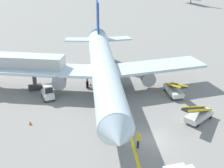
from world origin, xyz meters
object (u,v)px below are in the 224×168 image
(safety_cone_wingtip_left, at_px, (46,92))
(safety_cone_wingtip_right, at_px, (91,84))
(belt_loader_forward_hold, at_px, (174,90))
(airliner, at_px, (104,68))
(safety_cone_tail_area, at_px, (170,83))
(baggage_tug_near_wing, at_px, (48,93))
(jet_bridge, at_px, (11,64))
(safety_cone_nose_right, at_px, (30,123))
(belt_loader_aft_hold, at_px, (199,115))
(safety_cone_nose_left, at_px, (108,111))
(ground_crew_marshaller, at_px, (138,140))

(safety_cone_wingtip_left, distance_m, safety_cone_wingtip_right, 6.36)
(belt_loader_forward_hold, bearing_deg, airliner, 151.20)
(belt_loader_forward_hold, relative_size, safety_cone_tail_area, 11.71)
(baggage_tug_near_wing, bearing_deg, jet_bridge, 125.75)
(safety_cone_tail_area, bearing_deg, safety_cone_nose_right, -168.16)
(airliner, bearing_deg, baggage_tug_near_wing, 178.67)
(airliner, relative_size, jet_bridge, 2.78)
(baggage_tug_near_wing, xyz_separation_m, belt_loader_aft_hold, (14.73, -11.49, -0.15))
(belt_loader_forward_hold, height_order, safety_cone_nose_left, belt_loader_forward_hold)
(safety_cone_nose_left, xyz_separation_m, safety_cone_tail_area, (11.27, 4.79, 0.00))
(jet_bridge, xyz_separation_m, safety_cone_wingtip_right, (10.27, -3.10, -3.32))
(belt_loader_forward_hold, xyz_separation_m, safety_cone_wingtip_left, (-15.71, 6.67, -0.56))
(safety_cone_nose_right, distance_m, safety_cone_wingtip_left, 8.17)
(safety_cone_nose_right, bearing_deg, belt_loader_aft_hold, -18.33)
(airliner, xyz_separation_m, safety_cone_nose_right, (-10.48, -5.45, -3.20))
(belt_loader_aft_hold, bearing_deg, safety_cone_tail_area, 76.32)
(jet_bridge, xyz_separation_m, baggage_tug_near_wing, (3.88, -5.40, -2.62))
(safety_cone_nose_right, bearing_deg, safety_cone_nose_left, -3.67)
(jet_bridge, xyz_separation_m, safety_cone_nose_right, (0.92, -11.02, -3.32))
(safety_cone_nose_left, bearing_deg, baggage_tug_near_wing, 133.65)
(safety_cone_tail_area, bearing_deg, jet_bridge, 162.12)
(belt_loader_forward_hold, distance_m, belt_loader_aft_hold, 6.87)
(belt_loader_aft_hold, height_order, safety_cone_tail_area, belt_loader_aft_hold)
(baggage_tug_near_wing, height_order, safety_cone_wingtip_left, baggage_tug_near_wing)
(belt_loader_forward_hold, height_order, safety_cone_wingtip_right, belt_loader_forward_hold)
(belt_loader_aft_hold, height_order, safety_cone_wingtip_right, belt_loader_aft_hold)
(airliner, height_order, ground_crew_marshaller, airliner)
(safety_cone_wingtip_left, bearing_deg, safety_cone_nose_right, -111.53)
(ground_crew_marshaller, relative_size, safety_cone_nose_right, 3.86)
(safety_cone_nose_left, xyz_separation_m, safety_cone_nose_right, (-8.87, 0.57, 0.00))
(ground_crew_marshaller, bearing_deg, safety_cone_wingtip_left, 111.46)
(airliner, relative_size, safety_cone_wingtip_right, 79.06)
(belt_loader_aft_hold, xyz_separation_m, safety_cone_wingtip_right, (-8.34, 13.78, -0.56))
(airliner, xyz_separation_m, jet_bridge, (-11.40, 5.57, 0.12))
(ground_crew_marshaller, distance_m, safety_cone_tail_area, 16.53)
(jet_bridge, xyz_separation_m, ground_crew_marshaller, (10.10, -19.15, -2.63))
(belt_loader_forward_hold, bearing_deg, safety_cone_nose_right, -177.15)
(safety_cone_wingtip_left, xyz_separation_m, safety_cone_tail_area, (17.15, -3.37, 0.00))
(airliner, bearing_deg, belt_loader_aft_hold, -57.49)
(safety_cone_nose_right, xyz_separation_m, safety_cone_wingtip_right, (9.35, 7.92, 0.00))
(belt_loader_aft_hold, height_order, safety_cone_nose_right, belt_loader_aft_hold)
(safety_cone_wingtip_right, bearing_deg, baggage_tug_near_wing, -160.23)
(belt_loader_forward_hold, distance_m, ground_crew_marshaller, 13.14)
(jet_bridge, relative_size, baggage_tug_near_wing, 5.09)
(jet_bridge, bearing_deg, belt_loader_forward_hold, -27.21)
(jet_bridge, bearing_deg, safety_cone_nose_left, -49.80)
(safety_cone_wingtip_left, bearing_deg, safety_cone_wingtip_right, 2.93)
(airliner, distance_m, baggage_tug_near_wing, 7.92)
(belt_loader_forward_hold, bearing_deg, jet_bridge, 152.79)
(safety_cone_nose_right, relative_size, safety_cone_wingtip_right, 1.00)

